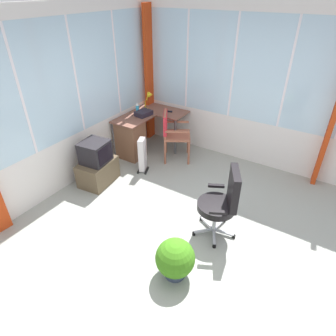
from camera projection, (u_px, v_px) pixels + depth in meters
The scene contains 15 objects.
ground at pixel (186, 235), 3.98m from camera, with size 5.67×5.51×0.06m, color gray.
north_window_panel at pixel (54, 107), 4.26m from camera, with size 4.67×0.07×2.71m.
east_window_panel at pixel (257, 91), 4.92m from camera, with size 0.07×4.51×2.71m.
curtain_corner at pixel (149, 77), 5.82m from camera, with size 0.25×0.07×2.61m, color #BE3A15.
curtain_east_far at pixel (336, 109), 4.33m from camera, with size 0.25×0.07×2.61m, color #BE3A15.
desk at pixel (133, 136), 5.57m from camera, with size 1.28×1.00×0.75m.
desk_lamp at pixel (149, 98), 5.73m from camera, with size 0.22×0.19×0.35m.
tv_remote at pixel (168, 111), 5.71m from camera, with size 0.04×0.15×0.02m, color black.
spray_bottle at pixel (137, 108), 5.60m from camera, with size 0.06×0.06×0.22m.
paper_tray at pixel (144, 113), 5.54m from camera, with size 0.30×0.23×0.09m, color #26212E.
wooden_armchair at pixel (171, 129), 5.36m from camera, with size 0.66×0.66×0.94m.
office_chair at pixel (223, 200), 3.68m from camera, with size 0.63×0.58×1.00m.
tv_on_stand at pixel (97, 165), 4.82m from camera, with size 0.69×0.51×0.77m.
space_heater at pixel (143, 154), 5.14m from camera, with size 0.29×0.24×0.65m.
potted_plant at pixel (175, 259), 3.27m from camera, with size 0.45×0.45×0.51m.
Camera 1 is at (-2.55, -1.32, 2.89)m, focal length 30.97 mm.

